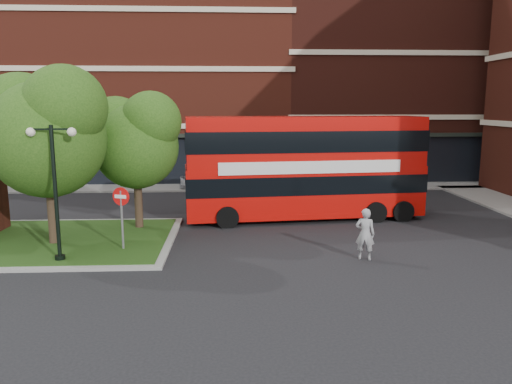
{
  "coord_description": "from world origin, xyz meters",
  "views": [
    {
      "loc": [
        0.74,
        -17.55,
        5.69
      ],
      "look_at": [
        1.79,
        3.44,
        2.0
      ],
      "focal_mm": 35.0,
      "sensor_mm": 36.0,
      "label": 1
    }
  ],
  "objects": [
    {
      "name": "terrace_far_right",
      "position": [
        14.0,
        24.0,
        8.0
      ],
      "size": [
        18.0,
        12.0,
        16.0
      ],
      "primitive_type": "cube",
      "color": "#471911",
      "rests_on": "ground"
    },
    {
      "name": "tree_island_west",
      "position": [
        -6.6,
        2.58,
        4.79
      ],
      "size": [
        5.4,
        4.71,
        7.21
      ],
      "color": "#2D2116",
      "rests_on": "ground"
    },
    {
      "name": "pavement_far",
      "position": [
        0.0,
        16.5,
        0.06
      ],
      "size": [
        44.0,
        3.0,
        0.12
      ],
      "primitive_type": "cube",
      "color": "slate",
      "rests_on": "ground"
    },
    {
      "name": "lamp_far_right",
      "position": [
        10.0,
        14.5,
        2.83
      ],
      "size": [
        1.72,
        0.36,
        5.0
      ],
      "color": "black",
      "rests_on": "ground"
    },
    {
      "name": "ground",
      "position": [
        0.0,
        0.0,
        0.0
      ],
      "size": [
        120.0,
        120.0,
        0.0
      ],
      "primitive_type": "plane",
      "color": "black",
      "rests_on": "ground"
    },
    {
      "name": "traffic_island",
      "position": [
        -8.0,
        3.0,
        0.07
      ],
      "size": [
        12.6,
        7.6,
        0.15
      ],
      "color": "gray",
      "rests_on": "ground"
    },
    {
      "name": "tree_island_east",
      "position": [
        -3.58,
        5.06,
        4.24
      ],
      "size": [
        4.46,
        3.9,
        6.29
      ],
      "color": "#2D2116",
      "rests_on": "ground"
    },
    {
      "name": "car_silver",
      "position": [
        -0.88,
        16.0,
        0.63
      ],
      "size": [
        3.75,
        1.6,
        1.26
      ],
      "primitive_type": "imported",
      "rotation": [
        0.0,
        0.0,
        1.6
      ],
      "color": "#A9AAB0",
      "rests_on": "ground"
    },
    {
      "name": "lamp_island",
      "position": [
        -5.5,
        0.2,
        2.83
      ],
      "size": [
        1.72,
        0.36,
        5.0
      ],
      "color": "black",
      "rests_on": "ground"
    },
    {
      "name": "terrace_far_left",
      "position": [
        -8.0,
        24.0,
        7.0
      ],
      "size": [
        26.0,
        12.0,
        14.0
      ],
      "primitive_type": "cube",
      "color": "maroon",
      "rests_on": "ground"
    },
    {
      "name": "car_white",
      "position": [
        7.25,
        16.0,
        0.69
      ],
      "size": [
        4.22,
        1.53,
        1.38
      ],
      "primitive_type": "imported",
      "rotation": [
        0.0,
        0.0,
        1.56
      ],
      "color": "white",
      "rests_on": "ground"
    },
    {
      "name": "woman",
      "position": [
        5.67,
        0.11,
        0.97
      ],
      "size": [
        0.82,
        0.67,
        1.94
      ],
      "primitive_type": "imported",
      "rotation": [
        0.0,
        0.0,
        2.8
      ],
      "color": "gray",
      "rests_on": "ground"
    },
    {
      "name": "lamp_far_left",
      "position": [
        2.0,
        14.5,
        2.83
      ],
      "size": [
        1.72,
        0.36,
        5.0
      ],
      "color": "black",
      "rests_on": "ground"
    },
    {
      "name": "bus",
      "position": [
        4.38,
        6.94,
        2.94
      ],
      "size": [
        11.96,
        3.87,
        4.48
      ],
      "rotation": [
        0.0,
        0.0,
        0.1
      ],
      "color": "#B70B07",
      "rests_on": "ground"
    },
    {
      "name": "no_entry_sign",
      "position": [
        -3.5,
        1.5,
        1.83
      ],
      "size": [
        0.68,
        0.31,
        2.57
      ],
      "rotation": [
        0.0,
        0.0,
        -0.37
      ],
      "color": "slate",
      "rests_on": "ground"
    }
  ]
}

